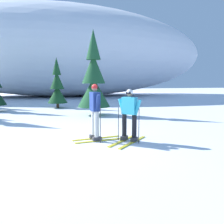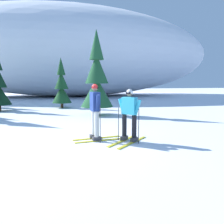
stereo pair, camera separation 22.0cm
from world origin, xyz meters
The scene contains 6 objects.
ground_plane centered at (0.00, 0.00, 0.00)m, with size 120.00×120.00×0.00m, color white.
skier_navy_jacket centered at (0.94, -0.24, 0.98)m, with size 1.71×0.81×1.85m.
skier_cyan_jacket centered at (1.97, -0.66, 0.89)m, with size 1.58×1.51×1.69m.
pine_tree_right centered at (-0.02, 9.71, 1.57)m, with size 1.45×1.45×3.75m.
pine_tree_far_right centered at (1.94, 5.39, 2.04)m, with size 1.88×1.88×4.88m.
snow_ridge_background centered at (1.51, 24.44, 5.90)m, with size 39.72×20.04×11.80m, color white.
Camera 2 is at (-0.18, -7.28, 1.89)m, focal length 35.23 mm.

